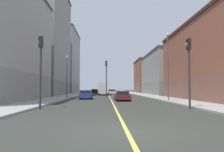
{
  "coord_description": "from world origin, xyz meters",
  "views": [
    {
      "loc": [
        -0.83,
        -8.98,
        1.65
      ],
      "look_at": [
        0.46,
        34.34,
        3.93
      ],
      "focal_mm": 36.8,
      "sensor_mm": 36.0,
      "label": 1
    }
  ],
  "objects_px": {
    "traffic_light_left_near": "(189,63)",
    "car_blue": "(86,95)",
    "building_left_far": "(152,77)",
    "traffic_light_median_far": "(106,74)",
    "car_red": "(105,91)",
    "traffic_light_right_near": "(40,62)",
    "car_black": "(95,92)",
    "street_lamp_left_near": "(168,60)",
    "car_white": "(112,92)",
    "building_left_mid": "(169,74)",
    "car_silver": "(96,91)",
    "box_truck": "(103,89)",
    "building_right_midblock": "(40,42)",
    "car_maroon": "(122,96)",
    "building_right_distant": "(60,62)",
    "street_lamp_right_near": "(67,72)"
  },
  "relations": [
    {
      "from": "building_left_far",
      "to": "car_white",
      "type": "relative_size",
      "value": 3.77
    },
    {
      "from": "building_left_mid",
      "to": "car_silver",
      "type": "relative_size",
      "value": 5.46
    },
    {
      "from": "building_left_far",
      "to": "car_red",
      "type": "distance_m",
      "value": 16.92
    },
    {
      "from": "building_left_mid",
      "to": "street_lamp_left_near",
      "type": "relative_size",
      "value": 2.69
    },
    {
      "from": "traffic_light_right_near",
      "to": "car_maroon",
      "type": "height_order",
      "value": "traffic_light_right_near"
    },
    {
      "from": "traffic_light_left_near",
      "to": "traffic_light_median_far",
      "type": "xyz_separation_m",
      "value": [
        -6.53,
        21.39,
        0.43
      ]
    },
    {
      "from": "street_lamp_left_near",
      "to": "traffic_light_left_near",
      "type": "bearing_deg",
      "value": -95.93
    },
    {
      "from": "car_silver",
      "to": "car_maroon",
      "type": "distance_m",
      "value": 45.17
    },
    {
      "from": "car_silver",
      "to": "car_white",
      "type": "height_order",
      "value": "car_silver"
    },
    {
      "from": "building_left_mid",
      "to": "car_white",
      "type": "bearing_deg",
      "value": 160.54
    },
    {
      "from": "street_lamp_left_near",
      "to": "box_truck",
      "type": "distance_m",
      "value": 27.45
    },
    {
      "from": "building_right_midblock",
      "to": "car_red",
      "type": "height_order",
      "value": "building_right_midblock"
    },
    {
      "from": "traffic_light_left_near",
      "to": "street_lamp_left_near",
      "type": "height_order",
      "value": "street_lamp_left_near"
    },
    {
      "from": "traffic_light_left_near",
      "to": "building_left_mid",
      "type": "bearing_deg",
      "value": 76.39
    },
    {
      "from": "building_right_midblock",
      "to": "car_white",
      "type": "height_order",
      "value": "building_right_midblock"
    },
    {
      "from": "building_left_far",
      "to": "building_right_midblock",
      "type": "distance_m",
      "value": 41.92
    },
    {
      "from": "traffic_light_right_near",
      "to": "building_left_far",
      "type": "bearing_deg",
      "value": 70.65
    },
    {
      "from": "building_left_mid",
      "to": "street_lamp_left_near",
      "type": "distance_m",
      "value": 30.42
    },
    {
      "from": "traffic_light_left_near",
      "to": "car_silver",
      "type": "distance_m",
      "value": 57.48
    },
    {
      "from": "car_silver",
      "to": "car_maroon",
      "type": "xyz_separation_m",
      "value": [
        5.2,
        -44.87,
        -0.03
      ]
    },
    {
      "from": "car_blue",
      "to": "box_truck",
      "type": "distance_m",
      "value": 19.1
    },
    {
      "from": "building_left_mid",
      "to": "car_white",
      "type": "height_order",
      "value": "building_left_mid"
    },
    {
      "from": "car_white",
      "to": "traffic_light_right_near",
      "type": "bearing_deg",
      "value": -98.97
    },
    {
      "from": "car_red",
      "to": "car_black",
      "type": "xyz_separation_m",
      "value": [
        -3.05,
        -12.46,
        0.04
      ]
    },
    {
      "from": "car_silver",
      "to": "box_truck",
      "type": "height_order",
      "value": "box_truck"
    },
    {
      "from": "street_lamp_left_near",
      "to": "car_white",
      "type": "relative_size",
      "value": 1.93
    },
    {
      "from": "building_right_midblock",
      "to": "car_black",
      "type": "relative_size",
      "value": 5.19
    },
    {
      "from": "building_right_midblock",
      "to": "building_right_distant",
      "type": "xyz_separation_m",
      "value": [
        0.0,
        22.47,
        -2.03
      ]
    },
    {
      "from": "traffic_light_right_near",
      "to": "street_lamp_left_near",
      "type": "bearing_deg",
      "value": 37.35
    },
    {
      "from": "building_left_far",
      "to": "traffic_light_median_far",
      "type": "relative_size",
      "value": 2.55
    },
    {
      "from": "traffic_light_right_near",
      "to": "car_maroon",
      "type": "distance_m",
      "value": 14.16
    },
    {
      "from": "building_left_mid",
      "to": "car_red",
      "type": "xyz_separation_m",
      "value": [
        -16.08,
        19.77,
        -4.57
      ]
    },
    {
      "from": "car_blue",
      "to": "car_maroon",
      "type": "height_order",
      "value": "car_blue"
    },
    {
      "from": "car_red",
      "to": "car_silver",
      "type": "relative_size",
      "value": 0.98
    },
    {
      "from": "traffic_light_right_near",
      "to": "traffic_light_left_near",
      "type": "bearing_deg",
      "value": 0.0
    },
    {
      "from": "traffic_light_median_far",
      "to": "box_truck",
      "type": "distance_m",
      "value": 14.61
    },
    {
      "from": "building_left_mid",
      "to": "traffic_light_median_far",
      "type": "distance_m",
      "value": 23.81
    },
    {
      "from": "traffic_light_right_near",
      "to": "car_maroon",
      "type": "bearing_deg",
      "value": 57.97
    },
    {
      "from": "traffic_light_left_near",
      "to": "car_white",
      "type": "bearing_deg",
      "value": 96.28
    },
    {
      "from": "traffic_light_right_near",
      "to": "car_blue",
      "type": "relative_size",
      "value": 1.31
    },
    {
      "from": "building_right_midblock",
      "to": "street_lamp_left_near",
      "type": "xyz_separation_m",
      "value": [
        22.23,
        -22.82,
        -6.79
      ]
    },
    {
      "from": "traffic_light_median_far",
      "to": "car_white",
      "type": "relative_size",
      "value": 1.48
    },
    {
      "from": "car_red",
      "to": "car_silver",
      "type": "height_order",
      "value": "car_silver"
    },
    {
      "from": "traffic_light_right_near",
      "to": "car_black",
      "type": "distance_m",
      "value": 46.47
    },
    {
      "from": "building_right_distant",
      "to": "car_black",
      "type": "distance_m",
      "value": 17.15
    },
    {
      "from": "car_red",
      "to": "building_left_mid",
      "type": "bearing_deg",
      "value": -50.88
    },
    {
      "from": "car_silver",
      "to": "car_maroon",
      "type": "relative_size",
      "value": 0.94
    },
    {
      "from": "street_lamp_right_near",
      "to": "car_silver",
      "type": "xyz_separation_m",
      "value": [
        3.11,
        38.1,
        -3.57
      ]
    },
    {
      "from": "street_lamp_left_near",
      "to": "box_truck",
      "type": "height_order",
      "value": "street_lamp_left_near"
    },
    {
      "from": "traffic_light_left_near",
      "to": "car_blue",
      "type": "height_order",
      "value": "traffic_light_left_near"
    }
  ]
}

